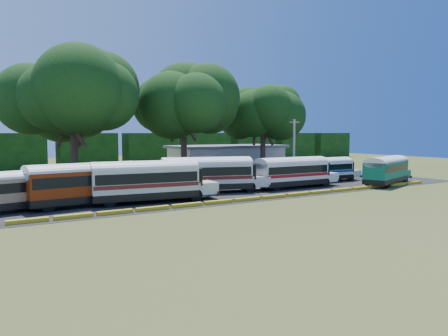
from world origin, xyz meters
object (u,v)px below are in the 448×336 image
bus_teal (387,169)px  tree_west (73,96)px  bus_white_red (293,170)px  bus_cream_west (147,179)px  bus_red (86,181)px

bus_teal → tree_west: bearing=131.6°
bus_white_red → bus_cream_west: bearing=-175.7°
bus_red → bus_white_red: bus_red is taller
bus_white_red → bus_teal: size_ratio=1.01×
bus_red → bus_teal: bus_red is taller
bus_teal → bus_cream_west: bearing=155.5°
tree_west → bus_cream_west: bearing=-80.2°
bus_teal → bus_red: bearing=154.5°
bus_cream_west → bus_red: bearing=174.4°
bus_red → tree_west: tree_west is taller
bus_cream_west → bus_white_red: size_ratio=1.09×
bus_red → bus_cream_west: bus_cream_west is taller
bus_white_red → tree_west: bearing=146.4°
bus_red → bus_cream_west: size_ratio=0.98×
bus_white_red → tree_west: (-19.94, 13.84, 8.16)m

